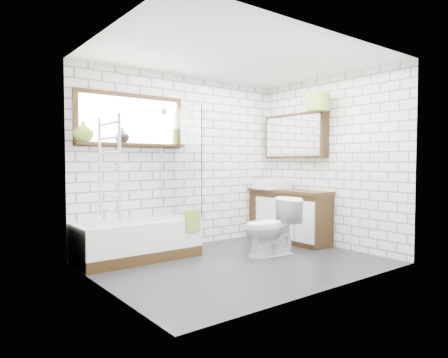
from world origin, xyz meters
TOP-DOWN VIEW (x-y plane):
  - floor at (0.00, 0.00)m, footprint 3.40×2.60m
  - ceiling at (0.00, 0.00)m, footprint 3.40×2.60m
  - wall_back at (0.00, 1.30)m, footprint 3.40×0.01m
  - wall_front at (0.00, -1.30)m, footprint 3.40×0.01m
  - wall_left at (-1.70, 0.00)m, footprint 0.01×2.60m
  - wall_right at (1.70, 0.00)m, footprint 0.01×2.60m
  - window at (-0.85, 1.26)m, footprint 1.52×0.16m
  - towel_radiator at (-1.66, 0.00)m, footprint 0.06×0.52m
  - mirror_cabinet at (1.62, 0.60)m, footprint 0.16×1.20m
  - shower_riser at (-0.40, 1.26)m, footprint 0.02×0.02m
  - bathtub at (-0.92, 0.96)m, footprint 1.54×0.68m
  - shower_screen at (-0.17, 0.96)m, footprint 0.02×0.72m
  - towel_green at (-0.30, 0.62)m, footprint 0.21×0.06m
  - towel_beige at (-0.30, 0.62)m, footprint 0.18×0.05m
  - vanity at (1.47, 0.58)m, footprint 0.46×1.41m
  - basin at (1.41, 0.89)m, footprint 0.48×0.42m
  - tap at (1.57, 0.89)m, footprint 0.04×0.04m
  - toilet at (0.59, 0.07)m, footprint 0.55×0.81m
  - vase_olive at (-1.50, 1.23)m, footprint 0.27×0.27m
  - vase_dark at (-1.00, 1.23)m, footprint 0.19×0.19m
  - bottle at (-0.20, 1.23)m, footprint 0.08×0.08m
  - pendant at (1.45, 0.02)m, footprint 0.34×0.34m

SIDE VIEW (x-z plane):
  - floor at x=0.00m, z-range -0.01..0.00m
  - bathtub at x=-0.92m, z-range 0.00..0.50m
  - toilet at x=0.59m, z-range 0.00..0.77m
  - vanity at x=1.47m, z-range 0.00..0.81m
  - towel_green at x=-0.30m, z-range 0.34..0.62m
  - towel_beige at x=-0.30m, z-range 0.36..0.60m
  - basin at x=1.41m, z-range 0.81..0.95m
  - tap at x=1.57m, z-range 0.86..1.02m
  - towel_radiator at x=-1.66m, z-range 0.70..1.70m
  - shower_screen at x=-0.17m, z-range 0.50..2.00m
  - wall_back at x=0.00m, z-range 0.00..2.50m
  - wall_front at x=0.00m, z-range 0.00..2.50m
  - wall_left at x=-1.70m, z-range 0.00..2.50m
  - wall_right at x=1.70m, z-range 0.00..2.50m
  - shower_riser at x=-0.40m, z-range 0.70..2.00m
  - vase_dark at x=-1.00m, z-range 1.48..1.68m
  - bottle at x=-0.20m, z-range 1.48..1.70m
  - vase_olive at x=-1.50m, z-range 1.48..1.74m
  - mirror_cabinet at x=1.62m, z-range 1.30..2.00m
  - window at x=-0.85m, z-range 1.46..2.14m
  - pendant at x=1.45m, z-range 1.98..2.22m
  - ceiling at x=0.00m, z-range 2.50..2.51m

